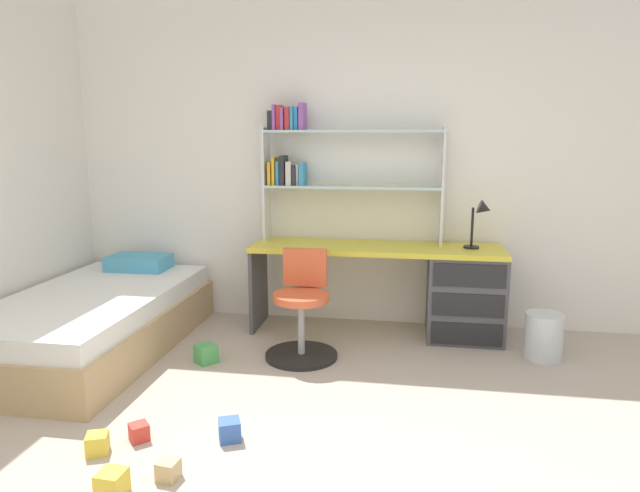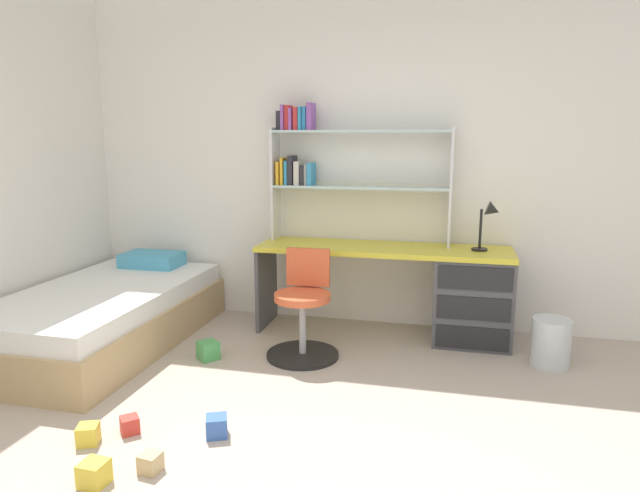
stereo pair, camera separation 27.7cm
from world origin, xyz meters
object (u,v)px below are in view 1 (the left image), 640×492
(desk_lamp, at_px, (482,216))
(toy_block_red_3, at_px, (139,432))
(swivel_chair, at_px, (302,316))
(bookshelf_hutch, at_px, (325,160))
(toy_block_blue_1, at_px, (230,430))
(toy_block_natural_0, at_px, (168,470))
(toy_block_yellow_5, at_px, (112,483))
(waste_bin, at_px, (544,336))
(bed_platform, at_px, (94,321))
(toy_block_green_2, at_px, (206,354))
(toy_block_yellow_4, at_px, (97,444))
(desk, at_px, (442,287))

(desk_lamp, relative_size, toy_block_red_3, 4.23)
(swivel_chair, bearing_deg, toy_block_red_3, -116.00)
(bookshelf_hutch, bearing_deg, toy_block_blue_1, -96.11)
(toy_block_natural_0, xyz_separation_m, toy_block_red_3, (-0.29, 0.29, -0.00))
(desk_lamp, xyz_separation_m, toy_block_yellow_5, (-1.80, -2.29, -0.91))
(toy_block_natural_0, relative_size, toy_block_red_3, 1.01)
(waste_bin, xyz_separation_m, toy_block_yellow_5, (-2.23, -1.94, -0.11))
(bed_platform, distance_m, waste_bin, 3.27)
(desk_lamp, xyz_separation_m, toy_block_green_2, (-1.92, -0.81, -0.90))
(desk_lamp, distance_m, toy_block_natural_0, 2.83)
(desk_lamp, relative_size, bed_platform, 0.19)
(swivel_chair, distance_m, toy_block_red_3, 1.43)
(waste_bin, relative_size, toy_block_yellow_4, 3.27)
(toy_block_green_2, xyz_separation_m, toy_block_yellow_4, (-0.12, -1.18, -0.01))
(desk_lamp, distance_m, toy_block_green_2, 2.27)
(bookshelf_hutch, distance_m, toy_block_yellow_4, 2.66)
(toy_block_natural_0, bearing_deg, toy_block_red_3, 135.04)
(toy_block_green_2, bearing_deg, swivel_chair, 19.71)
(toy_block_yellow_5, bearing_deg, toy_block_red_3, 102.63)
(toy_block_green_2, bearing_deg, desk, 26.46)
(desk, height_order, desk_lamp, desk_lamp)
(bookshelf_hutch, xyz_separation_m, toy_block_yellow_4, (-0.82, -2.15, -1.33))
(waste_bin, bearing_deg, bed_platform, -173.74)
(toy_block_natural_0, relative_size, toy_block_blue_1, 0.84)
(toy_block_red_3, bearing_deg, toy_block_yellow_5, -77.37)
(bookshelf_hutch, height_order, swivel_chair, bookshelf_hutch)
(toy_block_blue_1, bearing_deg, toy_block_green_2, 117.10)
(desk, distance_m, bed_platform, 2.66)
(bookshelf_hutch, height_order, bed_platform, bookshelf_hutch)
(desk_lamp, height_order, toy_block_natural_0, desk_lamp)
(swivel_chair, relative_size, toy_block_red_3, 8.43)
(toy_block_red_3, bearing_deg, bookshelf_hutch, 71.53)
(desk_lamp, distance_m, swivel_chair, 1.56)
(desk, xyz_separation_m, toy_block_red_3, (-1.62, -1.86, -0.35))
(toy_block_yellow_4, bearing_deg, bookshelf_hutch, 69.17)
(toy_block_green_2, bearing_deg, bed_platform, 173.64)
(desk_lamp, relative_size, swivel_chair, 0.50)
(toy_block_yellow_4, bearing_deg, toy_block_green_2, 84.02)
(toy_block_blue_1, bearing_deg, toy_block_natural_0, -114.59)
(toy_block_red_3, xyz_separation_m, toy_block_yellow_5, (0.10, -0.45, 0.01))
(waste_bin, xyz_separation_m, toy_block_blue_1, (-1.86, -1.41, -0.11))
(toy_block_yellow_4, bearing_deg, desk_lamp, 44.25)
(desk, relative_size, toy_block_red_3, 21.79)
(bookshelf_hutch, relative_size, toy_block_green_2, 11.15)
(swivel_chair, xyz_separation_m, toy_block_red_3, (-0.62, -1.27, -0.25))
(bed_platform, bearing_deg, toy_block_blue_1, -37.22)
(desk_lamp, relative_size, toy_block_yellow_5, 3.35)
(desk, relative_size, desk_lamp, 5.16)
(desk, distance_m, waste_bin, 0.82)
(toy_block_natural_0, distance_m, toy_block_green_2, 1.37)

